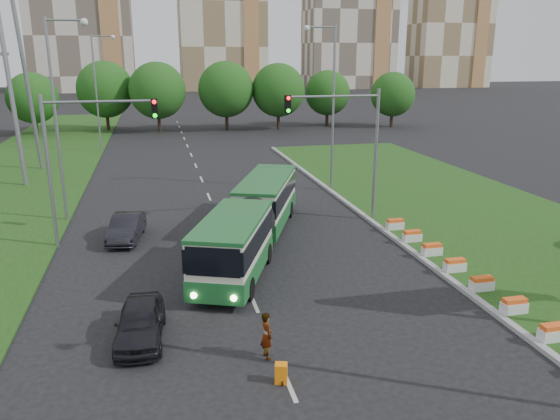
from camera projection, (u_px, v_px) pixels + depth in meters
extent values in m
plane|color=black|center=(322.00, 294.00, 23.33)|extent=(360.00, 360.00, 0.00)
cube|color=#1B4614|center=(485.00, 220.00, 33.62)|extent=(14.00, 60.00, 0.15)
cube|color=#9B9B9B|center=(380.00, 228.00, 32.11)|extent=(0.30, 60.00, 0.18)
cube|color=#1B4614|center=(9.00, 185.00, 42.86)|extent=(12.00, 110.00, 0.10)
cylinder|color=gray|center=(376.00, 156.00, 33.00)|extent=(0.20, 0.20, 8.00)
cylinder|color=gray|center=(334.00, 96.00, 31.43)|extent=(5.50, 0.14, 0.14)
cube|color=black|center=(288.00, 104.00, 30.94)|extent=(0.32, 0.32, 1.00)
cylinder|color=gray|center=(49.00, 174.00, 28.08)|extent=(0.20, 0.20, 8.00)
cylinder|color=gray|center=(99.00, 102.00, 27.70)|extent=(5.50, 0.14, 0.14)
cube|color=black|center=(155.00, 108.00, 28.40)|extent=(0.32, 0.32, 1.00)
cube|color=beige|center=(221.00, 3.00, 160.45)|extent=(25.00, 15.00, 50.00)
cube|color=beige|center=(350.00, 11.00, 169.52)|extent=(27.00, 15.00, 47.00)
cube|color=beige|center=(451.00, 24.00, 178.05)|extent=(24.00, 14.00, 40.00)
cube|color=beige|center=(266.00, 246.00, 24.34)|extent=(2.38, 6.57, 2.57)
cube|color=beige|center=(237.00, 199.00, 32.24)|extent=(2.38, 8.00, 2.57)
cylinder|color=black|center=(251.00, 222.00, 27.97)|extent=(2.38, 1.19, 2.38)
cube|color=#1B602A|center=(266.00, 264.00, 24.57)|extent=(2.46, 6.62, 0.90)
cube|color=#1B602A|center=(237.00, 213.00, 32.48)|extent=(2.46, 8.05, 0.90)
cube|color=black|center=(266.00, 237.00, 24.22)|extent=(2.46, 6.62, 1.00)
cube|color=black|center=(237.00, 192.00, 32.13)|extent=(2.46, 8.05, 1.00)
imported|color=black|center=(140.00, 322.00, 19.43)|extent=(1.93, 4.18, 1.39)
imported|color=black|center=(126.00, 228.00, 30.12)|extent=(2.14, 4.46, 1.41)
imported|color=gray|center=(267.00, 335.00, 18.23)|extent=(0.49, 0.66, 1.65)
cube|color=orange|center=(281.00, 373.00, 16.94)|extent=(0.38, 0.33, 0.65)
cylinder|color=black|center=(282.00, 383.00, 16.85)|extent=(0.04, 0.15, 0.15)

